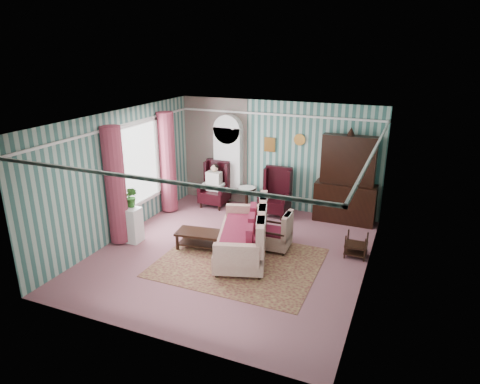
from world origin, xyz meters
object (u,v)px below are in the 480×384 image
at_px(dresser_hutch, 347,177).
at_px(floral_armchair, 275,230).
at_px(wingback_left, 214,184).
at_px(coffee_table, 199,240).
at_px(plant_stand, 129,224).
at_px(round_side_table, 247,198).
at_px(sofa, 242,232).
at_px(nest_table, 356,245).
at_px(seated_woman, 214,186).
at_px(wingback_right, 275,192).
at_px(bookcase, 228,164).

height_order(dresser_hutch, floral_armchair, dresser_hutch).
relative_size(wingback_left, coffee_table, 1.27).
bearing_deg(plant_stand, round_side_table, 59.62).
relative_size(wingback_left, round_side_table, 2.08).
xyz_separation_m(sofa, coffee_table, (-0.99, -0.07, -0.33)).
relative_size(dresser_hutch, round_side_table, 3.93).
xyz_separation_m(nest_table, floral_armchair, (-1.69, -0.31, 0.18)).
bearing_deg(wingback_left, sofa, -52.79).
relative_size(wingback_left, seated_woman, 1.06).
distance_m(wingback_right, round_side_table, 0.92).
xyz_separation_m(wingback_left, sofa, (1.83, -2.41, -0.10)).
bearing_deg(plant_stand, wingback_right, 47.16).
height_order(dresser_hutch, wingback_left, dresser_hutch).
distance_m(sofa, coffee_table, 1.05).
xyz_separation_m(bookcase, round_side_table, (0.65, -0.24, -0.82)).
bearing_deg(nest_table, wingback_right, 146.25).
bearing_deg(nest_table, coffee_table, -164.10).
relative_size(dresser_hutch, coffee_table, 2.40).
xyz_separation_m(plant_stand, floral_armchair, (3.18, 0.89, 0.05)).
height_order(wingback_left, sofa, wingback_left).
xyz_separation_m(round_side_table, sofa, (0.93, -2.56, 0.23)).
bearing_deg(dresser_hutch, round_side_table, -177.36).
bearing_deg(nest_table, floral_armchair, -169.68).
bearing_deg(dresser_hutch, floral_armchair, -117.77).
height_order(round_side_table, nest_table, round_side_table).
bearing_deg(seated_woman, coffee_table, -71.32).
xyz_separation_m(round_side_table, nest_table, (3.17, -1.70, -0.03)).
xyz_separation_m(nest_table, coffee_table, (-3.23, -0.92, -0.08)).
distance_m(bookcase, wingback_right, 1.63).
xyz_separation_m(bookcase, plant_stand, (-1.05, -3.14, -0.72)).
xyz_separation_m(wingback_left, seated_woman, (0.00, 0.00, -0.04)).
height_order(round_side_table, floral_armchair, floral_armchair).
bearing_deg(plant_stand, floral_armchair, 15.67).
relative_size(seated_woman, sofa, 0.53).
relative_size(wingback_right, sofa, 0.56).
bearing_deg(wingback_left, seated_woman, 0.00).
relative_size(round_side_table, coffee_table, 0.61).
relative_size(wingback_right, plant_stand, 1.56).
xyz_separation_m(nest_table, plant_stand, (-4.87, -1.20, 0.13)).
bearing_deg(sofa, plant_stand, 79.71).
bearing_deg(wingback_left, round_side_table, 9.46).
distance_m(dresser_hutch, seated_woman, 3.56).
distance_m(wingback_left, floral_armchair, 3.02).
bearing_deg(sofa, bookcase, 11.69).
bearing_deg(seated_woman, wingback_right, 0.00).
relative_size(round_side_table, floral_armchair, 0.66).
xyz_separation_m(plant_stand, coffee_table, (1.64, 0.28, -0.21)).
bearing_deg(coffee_table, wingback_right, 69.70).
distance_m(dresser_hutch, wingback_right, 1.86).
bearing_deg(seated_woman, wingback_left, 0.00).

